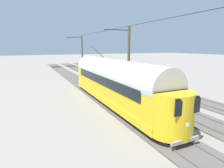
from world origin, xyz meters
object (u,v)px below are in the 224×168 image
catenary_pole_foreground (82,54)px  switch_stand (123,71)px  vintage_streetcar (113,81)px  catenary_pole_mid_near (128,61)px

catenary_pole_foreground → switch_stand: size_ratio=6.10×
vintage_streetcar → catenary_pole_mid_near: catenary_pole_mid_near is taller
vintage_streetcar → catenary_pole_foreground: 20.58m
vintage_streetcar → catenary_pole_mid_near: size_ratio=2.39×
vintage_streetcar → catenary_pole_mid_near: 3.89m
catenary_pole_foreground → catenary_pole_mid_near: 18.18m
vintage_streetcar → catenary_pole_foreground: bearing=-97.8°
catenary_pole_foreground → vintage_streetcar: bearing=82.2°
vintage_streetcar → switch_stand: 18.75m
vintage_streetcar → catenary_pole_foreground: size_ratio=2.39×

